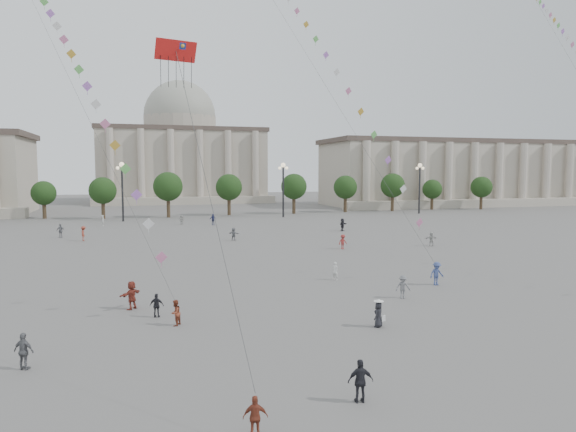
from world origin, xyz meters
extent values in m
plane|color=#595553|center=(0.00, 0.00, 0.00)|extent=(360.00, 360.00, 0.00)
cube|color=#AAA08E|center=(75.00, 95.00, 8.00)|extent=(80.00, 22.00, 16.00)
cube|color=#4A3D36|center=(75.00, 95.00, 16.60)|extent=(81.60, 22.44, 1.20)
cube|color=#AAA08E|center=(75.00, 82.00, 1.00)|extent=(84.00, 4.00, 2.00)
cube|color=#AAA08E|center=(0.00, 130.00, 10.00)|extent=(46.00, 30.00, 20.00)
cube|color=#4A3D36|center=(0.00, 130.00, 20.60)|extent=(46.92, 30.60, 1.20)
cube|color=#AAA08E|center=(0.00, 113.00, 1.00)|extent=(48.30, 4.00, 2.00)
cylinder|color=#AAA08E|center=(0.00, 130.00, 22.50)|extent=(21.00, 21.00, 5.00)
sphere|color=gray|center=(0.00, 130.00, 25.00)|extent=(21.00, 21.00, 21.00)
cylinder|color=#34271A|center=(-30.00, 78.00, 1.76)|extent=(0.70, 0.70, 3.52)
sphere|color=black|center=(-30.00, 78.00, 5.44)|extent=(5.12, 5.12, 5.12)
cylinder|color=#34271A|center=(-18.00, 78.00, 1.76)|extent=(0.70, 0.70, 3.52)
sphere|color=black|center=(-18.00, 78.00, 5.44)|extent=(5.12, 5.12, 5.12)
cylinder|color=#34271A|center=(-6.00, 78.00, 1.76)|extent=(0.70, 0.70, 3.52)
sphere|color=black|center=(-6.00, 78.00, 5.44)|extent=(5.12, 5.12, 5.12)
cylinder|color=#34271A|center=(6.00, 78.00, 1.76)|extent=(0.70, 0.70, 3.52)
sphere|color=black|center=(6.00, 78.00, 5.44)|extent=(5.12, 5.12, 5.12)
cylinder|color=#34271A|center=(18.00, 78.00, 1.76)|extent=(0.70, 0.70, 3.52)
sphere|color=black|center=(18.00, 78.00, 5.44)|extent=(5.12, 5.12, 5.12)
cylinder|color=#34271A|center=(30.00, 78.00, 1.76)|extent=(0.70, 0.70, 3.52)
sphere|color=black|center=(30.00, 78.00, 5.44)|extent=(5.12, 5.12, 5.12)
cylinder|color=#34271A|center=(42.00, 78.00, 1.76)|extent=(0.70, 0.70, 3.52)
sphere|color=black|center=(42.00, 78.00, 5.44)|extent=(5.12, 5.12, 5.12)
cylinder|color=#34271A|center=(54.00, 78.00, 1.76)|extent=(0.70, 0.70, 3.52)
sphere|color=black|center=(54.00, 78.00, 5.44)|extent=(5.12, 5.12, 5.12)
cylinder|color=#34271A|center=(66.00, 78.00, 1.76)|extent=(0.70, 0.70, 3.52)
sphere|color=black|center=(66.00, 78.00, 5.44)|extent=(5.12, 5.12, 5.12)
cylinder|color=#262628|center=(-15.00, 70.00, 5.00)|extent=(0.36, 0.36, 10.00)
sphere|color=#FFE5B2|center=(-15.00, 70.00, 10.20)|extent=(0.90, 0.90, 0.90)
sphere|color=#FFE5B2|center=(-15.70, 70.00, 9.60)|extent=(0.60, 0.60, 0.60)
sphere|color=#FFE5B2|center=(-14.30, 70.00, 9.60)|extent=(0.60, 0.60, 0.60)
cylinder|color=#262628|center=(15.00, 70.00, 5.00)|extent=(0.36, 0.36, 10.00)
sphere|color=#FFE5B2|center=(15.00, 70.00, 10.20)|extent=(0.90, 0.90, 0.90)
sphere|color=#FFE5B2|center=(14.30, 70.00, 9.60)|extent=(0.60, 0.60, 0.60)
sphere|color=#FFE5B2|center=(15.70, 70.00, 9.60)|extent=(0.60, 0.60, 0.60)
cylinder|color=#262628|center=(45.00, 70.00, 5.00)|extent=(0.36, 0.36, 10.00)
sphere|color=#FFE5B2|center=(45.00, 70.00, 10.20)|extent=(0.90, 0.90, 0.90)
sphere|color=#FFE5B2|center=(44.30, 70.00, 9.60)|extent=(0.60, 0.60, 0.60)
sphere|color=#FFE5B2|center=(45.70, 70.00, 9.60)|extent=(0.60, 0.60, 0.60)
imported|color=navy|center=(-0.26, 59.35, 0.95)|extent=(1.18, 0.68, 1.90)
imported|color=#B2B2AE|center=(-5.31, 61.72, 0.82)|extent=(1.38, 1.45, 1.64)
imported|color=slate|center=(6.18, 6.01, 0.85)|extent=(1.18, 0.80, 1.70)
imported|color=#BCBBB7|center=(22.07, 28.01, 0.89)|extent=(1.68, 0.67, 1.77)
imported|color=maroon|center=(10.79, 28.76, 0.86)|extent=(1.23, 0.88, 1.72)
imported|color=black|center=(17.50, 45.37, 0.97)|extent=(1.76, 1.56, 1.94)
imported|color=silver|center=(-17.98, 63.10, 0.90)|extent=(0.52, 0.71, 1.80)
imported|color=slate|center=(-0.23, 39.65, 0.85)|extent=(1.53, 1.39, 1.69)
imported|color=silver|center=(3.76, 13.22, 0.77)|extent=(0.63, 0.67, 1.54)
imported|color=slate|center=(-22.59, 49.02, 0.95)|extent=(1.21, 0.82, 1.91)
imported|color=#973929|center=(-19.19, 44.65, 0.97)|extent=(0.92, 1.36, 1.95)
imported|color=brown|center=(-8.27, -10.00, 0.75)|extent=(0.93, 0.53, 1.50)
imported|color=black|center=(-11.10, 6.02, 0.76)|extent=(0.96, 0.62, 1.51)
imported|color=maroon|center=(-12.64, 8.44, 0.95)|extent=(1.62, 1.66, 1.90)
imported|color=slate|center=(-17.30, -1.05, 0.88)|extent=(1.11, 0.88, 1.76)
imported|color=#222228|center=(-3.65, -8.50, 0.88)|extent=(1.09, 0.60, 1.76)
imported|color=brown|center=(-10.08, 3.92, 0.78)|extent=(0.92, 0.96, 1.56)
imported|color=#384880|center=(10.89, 9.09, 0.95)|extent=(1.27, 0.79, 1.90)
imported|color=black|center=(1.45, 0.30, 0.76)|extent=(0.88, 0.84, 1.52)
cone|color=white|center=(1.45, 0.30, 1.62)|extent=(0.52, 0.52, 0.14)
cylinder|color=white|center=(1.45, 0.30, 1.56)|extent=(0.60, 0.60, 0.02)
cube|color=white|center=(1.70, 0.15, 0.55)|extent=(0.22, 0.10, 0.35)
cube|color=red|center=(-9.92, 1.59, 15.56)|extent=(2.26, 1.03, 1.02)
cube|color=green|center=(-10.27, 1.55, 15.81)|extent=(0.39, 0.27, 0.34)
cube|color=#1C3498|center=(-9.57, 1.55, 15.81)|extent=(0.39, 0.27, 0.34)
sphere|color=gold|center=(-10.27, 1.51, 15.81)|extent=(0.20, 0.20, 0.20)
sphere|color=gold|center=(-9.57, 1.51, 15.81)|extent=(0.20, 0.20, 0.20)
cylinder|color=#3F3F3F|center=(-9.10, -4.20, 8.58)|extent=(0.02, 0.02, 18.22)
cylinder|color=#3F3F3F|center=(-19.77, 24.88, 22.03)|extent=(0.02, 0.02, 61.80)
cube|color=#C26795|center=(-10.77, 5.42, 3.92)|extent=(0.76, 0.25, 0.76)
cube|color=silver|center=(-11.47, 6.91, 5.86)|extent=(0.76, 0.25, 0.76)
cube|color=#A462C4|center=(-12.16, 8.41, 7.65)|extent=(0.76, 0.25, 0.76)
cube|color=#5CB353|center=(-12.85, 9.91, 9.36)|extent=(0.76, 0.25, 0.76)
cube|color=#B88C2B|center=(-13.54, 11.41, 11.00)|extent=(0.76, 0.25, 0.76)
cube|color=#C26795|center=(-14.23, 12.90, 12.59)|extent=(0.76, 0.25, 0.76)
cube|color=silver|center=(-14.93, 14.40, 14.14)|extent=(0.76, 0.25, 0.76)
cube|color=#A462C4|center=(-15.62, 15.90, 15.66)|extent=(0.76, 0.25, 0.76)
cube|color=#5CB353|center=(-16.31, 17.40, 17.15)|extent=(0.76, 0.25, 0.76)
cube|color=#B88C2B|center=(-17.00, 18.89, 18.62)|extent=(0.76, 0.25, 0.76)
cube|color=#C26795|center=(-17.69, 20.39, 20.06)|extent=(0.76, 0.25, 0.76)
cube|color=silver|center=(-18.39, 21.89, 21.49)|extent=(0.76, 0.25, 0.76)
cube|color=#A462C4|center=(-19.08, 23.39, 22.89)|extent=(0.76, 0.25, 0.76)
cube|color=#5CB353|center=(-19.77, 24.88, 24.28)|extent=(0.76, 0.25, 0.76)
cylinder|color=#3F3F3F|center=(5.19, 36.01, 28.64)|extent=(0.02, 0.02, 77.31)
cube|color=#C26795|center=(10.45, 11.16, 4.90)|extent=(0.76, 0.25, 0.76)
cube|color=silver|center=(10.01, 13.23, 7.64)|extent=(0.76, 0.25, 0.76)
cube|color=#A462C4|center=(9.57, 15.30, 10.16)|extent=(0.76, 0.25, 0.76)
cube|color=#5CB353|center=(9.14, 17.37, 12.56)|extent=(0.76, 0.25, 0.76)
cube|color=#B88C2B|center=(8.70, 19.44, 14.87)|extent=(0.76, 0.25, 0.76)
cube|color=#C26795|center=(8.26, 21.51, 17.11)|extent=(0.76, 0.25, 0.76)
cube|color=silver|center=(7.82, 23.58, 19.30)|extent=(0.76, 0.25, 0.76)
cube|color=#A462C4|center=(7.38, 25.65, 21.43)|extent=(0.76, 0.25, 0.76)
cube|color=#5CB353|center=(6.94, 27.73, 23.53)|extent=(0.76, 0.25, 0.76)
cube|color=#B88C2B|center=(6.51, 29.80, 25.60)|extent=(0.76, 0.25, 0.76)
cube|color=#C26795|center=(6.07, 31.87, 27.63)|extent=(0.76, 0.25, 0.76)
cube|color=#C26795|center=(38.63, 24.70, 24.34)|extent=(0.76, 0.25, 0.76)
cube|color=silver|center=(39.80, 26.72, 25.72)|extent=(0.76, 0.25, 0.76)
cube|color=#A462C4|center=(40.96, 28.73, 27.08)|extent=(0.76, 0.25, 0.76)
cube|color=#5CB353|center=(42.13, 30.75, 28.43)|extent=(0.76, 0.25, 0.76)
cube|color=#B88C2B|center=(43.29, 32.76, 29.78)|extent=(0.76, 0.25, 0.76)
cube|color=#C26795|center=(44.46, 34.78, 31.10)|extent=(0.76, 0.25, 0.76)
cube|color=silver|center=(45.62, 36.80, 32.42)|extent=(0.76, 0.25, 0.76)
cube|color=#A462C4|center=(46.79, 38.81, 33.73)|extent=(0.76, 0.25, 0.76)
cube|color=#5CB353|center=(47.95, 40.83, 35.03)|extent=(0.76, 0.25, 0.76)
camera|label=1|loc=(-11.91, -26.70, 9.29)|focal=32.00mm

